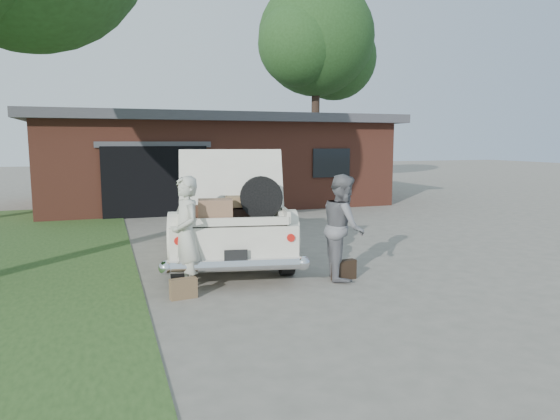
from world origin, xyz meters
name	(u,v)px	position (x,y,z in m)	size (l,w,h in m)	color
ground	(291,277)	(0.00, 0.00, 0.00)	(90.00, 90.00, 0.00)	gray
house	(211,159)	(0.98, 11.47, 1.67)	(12.80, 7.80, 3.30)	brown
tree_right	(318,44)	(8.01, 17.30, 7.48)	(7.04, 6.12, 10.87)	#38281E
sedan	(228,216)	(-0.61, 2.10, 0.80)	(3.12, 5.77, 2.20)	silver
woman_left	(186,235)	(-1.85, -0.30, 0.91)	(0.66, 0.44, 1.82)	beige
woman_right	(343,227)	(0.81, -0.34, 0.90)	(0.87, 0.68, 1.80)	slate
suitcase_left	(183,289)	(-1.95, -0.59, 0.16)	(0.40, 0.13, 0.31)	brown
suitcase_right	(344,270)	(0.79, -0.44, 0.17)	(0.44, 0.14, 0.34)	black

